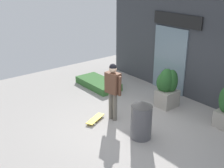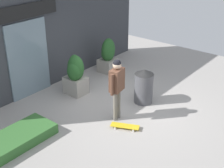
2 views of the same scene
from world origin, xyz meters
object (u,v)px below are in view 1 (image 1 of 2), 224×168
Objects in this scene: skateboarder at (113,86)px; planter_box_left at (167,87)px; skateboard at (95,119)px; trash_bin at (141,119)px.

skateboarder reaches higher than planter_box_left.
skateboard is at bearing -104.59° from planter_box_left.
skateboard is 0.60× the size of planter_box_left.
trash_bin is (1.50, 0.43, 0.47)m from skateboard.
skateboarder is 2.24× the size of skateboard.
trash_bin is at bearing 78.84° from skateboarder.
trash_bin is (1.25, -0.04, -0.54)m from skateboarder.
skateboarder is 1.14m from skateboard.
skateboard is (-0.24, -0.47, -1.01)m from skateboarder.
skateboard is 1.63m from trash_bin.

